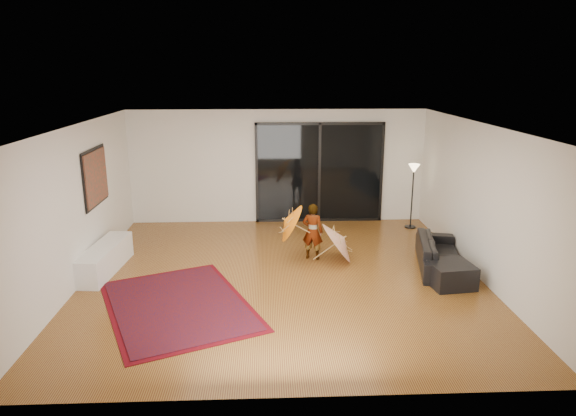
{
  "coord_description": "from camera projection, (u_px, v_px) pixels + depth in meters",
  "views": [
    {
      "loc": [
        -0.27,
        -8.55,
        3.62
      ],
      "look_at": [
        0.13,
        0.66,
        1.1
      ],
      "focal_mm": 32.0,
      "sensor_mm": 36.0,
      "label": 1
    }
  ],
  "objects": [
    {
      "name": "sofa",
      "position": [
        440.0,
        253.0,
        9.57
      ],
      "size": [
        1.11,
        2.0,
        0.55
      ],
      "primitive_type": "imported",
      "rotation": [
        0.0,
        0.0,
        1.36
      ],
      "color": "black",
      "rests_on": "floor"
    },
    {
      "name": "persian_rug",
      "position": [
        178.0,
        305.0,
        8.08
      ],
      "size": [
        3.02,
        3.45,
        0.02
      ],
      "rotation": [
        0.0,
        0.0,
        0.41
      ],
      "color": "#50060E",
      "rests_on": "floor"
    },
    {
      "name": "wall_back",
      "position": [
        278.0,
        167.0,
        12.22
      ],
      "size": [
        7.0,
        0.0,
        7.0
      ],
      "primitive_type": "plane",
      "rotation": [
        1.57,
        0.0,
        0.0
      ],
      "color": "silver",
      "rests_on": "floor"
    },
    {
      "name": "wall_right",
      "position": [
        482.0,
        202.0,
        8.99
      ],
      "size": [
        0.0,
        7.0,
        7.0
      ],
      "primitive_type": "plane",
      "rotation": [
        1.57,
        0.0,
        -1.57
      ],
      "color": "silver",
      "rests_on": "floor"
    },
    {
      "name": "media_console",
      "position": [
        105.0,
        259.0,
        9.4
      ],
      "size": [
        0.59,
        1.8,
        0.49
      ],
      "primitive_type": "cube",
      "rotation": [
        0.0,
        0.0,
        -0.09
      ],
      "color": "white",
      "rests_on": "floor"
    },
    {
      "name": "child",
      "position": [
        313.0,
        231.0,
        9.95
      ],
      "size": [
        0.47,
        0.38,
        1.11
      ],
      "primitive_type": "imported",
      "rotation": [
        0.0,
        0.0,
        2.84
      ],
      "color": "#999999",
      "rests_on": "floor"
    },
    {
      "name": "ottoman",
      "position": [
        450.0,
        274.0,
        8.8
      ],
      "size": [
        0.78,
        0.78,
        0.4
      ],
      "primitive_type": "cube",
      "rotation": [
        0.0,
        0.0,
        0.13
      ],
      "color": "black",
      "rests_on": "floor"
    },
    {
      "name": "painting",
      "position": [
        96.0,
        177.0,
        9.59
      ],
      "size": [
        0.04,
        1.28,
        1.08
      ],
      "color": "black",
      "rests_on": "wall_left"
    },
    {
      "name": "floor_lamp",
      "position": [
        413.0,
        178.0,
        11.75
      ],
      "size": [
        0.26,
        0.26,
        1.51
      ],
      "color": "black",
      "rests_on": "floor"
    },
    {
      "name": "speaker",
      "position": [
        97.0,
        274.0,
        8.96
      ],
      "size": [
        0.31,
        0.31,
        0.29
      ],
      "primitive_type": "cube",
      "rotation": [
        0.0,
        0.0,
        -0.26
      ],
      "color": "#424244",
      "rests_on": "floor"
    },
    {
      "name": "parasol_orange",
      "position": [
        284.0,
        224.0,
        9.83
      ],
      "size": [
        0.52,
        0.78,
        0.85
      ],
      "rotation": [
        0.0,
        -1.07,
        0.0
      ],
      "color": "orange",
      "rests_on": "child"
    },
    {
      "name": "parasol_white",
      "position": [
        344.0,
        236.0,
        9.85
      ],
      "size": [
        0.7,
        0.91,
        0.97
      ],
      "rotation": [
        0.0,
        0.93,
        0.0
      ],
      "color": "beige",
      "rests_on": "floor"
    },
    {
      "name": "sliding_door",
      "position": [
        319.0,
        173.0,
        12.27
      ],
      "size": [
        3.06,
        0.07,
        2.4
      ],
      "color": "black",
      "rests_on": "wall_back"
    },
    {
      "name": "ceiling",
      "position": [
        282.0,
        126.0,
        8.49
      ],
      "size": [
        7.0,
        7.0,
        0.0
      ],
      "primitive_type": "plane",
      "rotation": [
        3.14,
        0.0,
        0.0
      ],
      "color": "white",
      "rests_on": "wall_back"
    },
    {
      "name": "floor",
      "position": [
        283.0,
        277.0,
        9.2
      ],
      "size": [
        7.0,
        7.0,
        0.0
      ],
      "primitive_type": "plane",
      "color": "olive",
      "rests_on": "ground"
    },
    {
      "name": "wall_front",
      "position": [
        293.0,
        288.0,
        5.47
      ],
      "size": [
        7.0,
        0.0,
        7.0
      ],
      "primitive_type": "plane",
      "rotation": [
        -1.57,
        0.0,
        0.0
      ],
      "color": "silver",
      "rests_on": "floor"
    },
    {
      "name": "wall_left",
      "position": [
        77.0,
        206.0,
        8.7
      ],
      "size": [
        0.0,
        7.0,
        7.0
      ],
      "primitive_type": "plane",
      "rotation": [
        1.57,
        0.0,
        1.57
      ],
      "color": "silver",
      "rests_on": "floor"
    }
  ]
}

